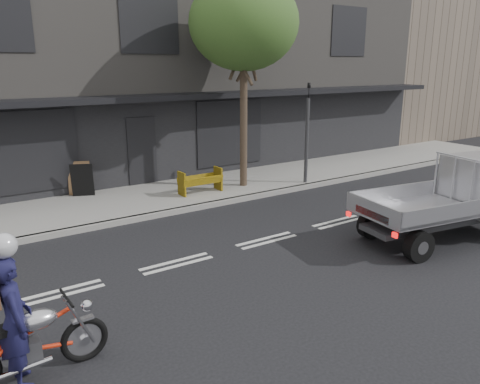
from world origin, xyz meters
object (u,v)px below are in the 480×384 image
object	(u,v)px
construction_barrier	(204,182)
rider	(15,321)
traffic_light_pole	(307,139)
flatbed_ute	(474,190)
street_tree	(244,24)
sandwich_board	(82,180)
motorcycle	(30,342)

from	to	relation	value
construction_barrier	rider	bearing A→B (deg)	-135.41
traffic_light_pole	construction_barrier	bearing A→B (deg)	170.21
traffic_light_pole	rider	bearing A→B (deg)	-150.62
traffic_light_pole	flatbed_ute	bearing A→B (deg)	-87.16
street_tree	traffic_light_pole	size ratio (longest dim) A/B	1.93
flatbed_ute	construction_barrier	distance (m)	7.54
rider	construction_barrier	xyz separation A→B (m)	(6.36, 6.27, -0.36)
traffic_light_pole	sandwich_board	size ratio (longest dim) A/B	3.37
street_tree	motorcycle	size ratio (longest dim) A/B	3.25
street_tree	flatbed_ute	world-z (taller)	street_tree
street_tree	flatbed_ute	bearing A→B (deg)	-70.95
traffic_light_pole	street_tree	bearing A→B (deg)	156.97
street_tree	motorcycle	distance (m)	11.25
motorcycle	construction_barrier	xyz separation A→B (m)	(6.21, 6.27, -0.01)
street_tree	traffic_light_pole	xyz separation A→B (m)	(2.00, -0.85, -3.63)
traffic_light_pole	motorcycle	distance (m)	11.42
traffic_light_pole	construction_barrier	distance (m)	3.87
rider	sandwich_board	xyz separation A→B (m)	(3.16, 8.09, -0.23)
construction_barrier	sandwich_board	size ratio (longest dim) A/B	1.35
motorcycle	rider	size ratio (longest dim) A/B	1.15
rider	traffic_light_pole	bearing A→B (deg)	-61.79
traffic_light_pole	rider	xyz separation A→B (m)	(-10.02, -5.64, -0.75)
flatbed_ute	sandwich_board	world-z (taller)	flatbed_ute
street_tree	rider	xyz separation A→B (m)	(-8.02, -6.49, -4.38)
flatbed_ute	construction_barrier	xyz separation A→B (m)	(-3.94, 6.40, -0.59)
sandwich_board	flatbed_ute	bearing A→B (deg)	-25.95
street_tree	construction_barrier	world-z (taller)	street_tree
rider	flatbed_ute	distance (m)	10.31
traffic_light_pole	construction_barrier	size ratio (longest dim) A/B	2.50
traffic_light_pole	motorcycle	size ratio (longest dim) A/B	1.69
motorcycle	rider	world-z (taller)	rider
flatbed_ute	sandwich_board	xyz separation A→B (m)	(-7.15, 8.22, -0.46)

